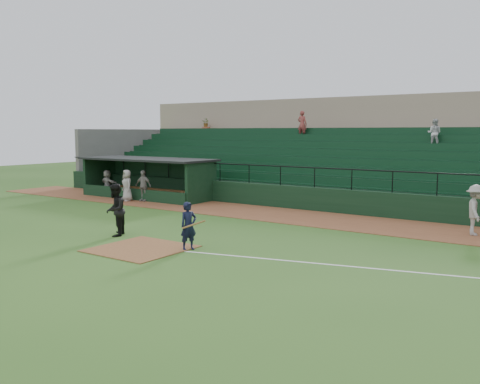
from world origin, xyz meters
The scene contains 12 objects.
ground centered at (0.00, 0.00, 0.00)m, with size 90.00×90.00×0.00m, color #2F571C.
warning_track centered at (0.00, 8.00, 0.01)m, with size 40.00×4.00×0.03m, color brown.
home_plate_dirt centered at (0.00, -1.00, 0.01)m, with size 3.00×3.00×0.03m, color brown.
foul_line centered at (8.00, 1.20, 0.01)m, with size 18.00×0.09×0.01m, color white.
stadium_structure centered at (0.00, 16.46, 2.30)m, with size 38.00×13.08×6.40m.
dugout centered at (-9.75, 9.56, 1.33)m, with size 8.90×3.20×2.42m.
batter_at_plate centered at (1.44, -0.16, 0.83)m, with size 1.09×0.72×1.65m.
umpire centered at (-2.43, 0.05, 1.02)m, with size 0.99×0.77×2.04m, color black.
runner centered at (9.00, 7.99, 1.01)m, with size 1.27×0.73×1.97m, color #99948F.
dugout_player_a centered at (-8.66, 7.69, 0.92)m, with size 1.04×0.43×1.78m, color gray.
dugout_player_b centered at (-9.51, 7.25, 0.93)m, with size 0.88×0.57×1.81m, color #9E9994.
dugout_player_c centered at (-12.26, 8.18, 0.84)m, with size 1.51×0.48×1.63m, color gray.
Camera 1 is at (12.74, -13.36, 4.03)m, focal length 38.61 mm.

